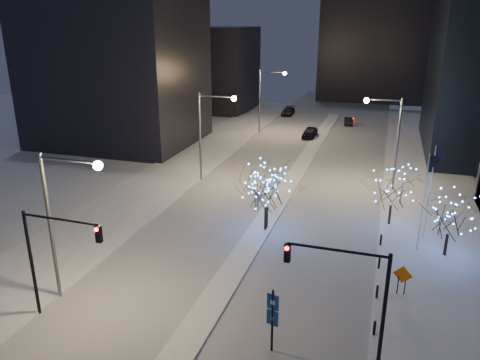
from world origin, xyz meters
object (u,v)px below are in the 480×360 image
at_px(street_lamp_w_near, 62,208).
at_px(holiday_tree_median_near, 266,189).
at_px(street_lamp_east, 389,132).
at_px(car_far, 288,111).
at_px(traffic_signal_west, 51,249).
at_px(street_lamp_w_far, 266,92).
at_px(holiday_tree_median_far, 267,189).
at_px(wayfinding_sign, 273,314).
at_px(holiday_tree_plaza_near, 450,217).
at_px(holiday_tree_plaza_far, 393,189).
at_px(construction_sign, 402,277).
at_px(traffic_signal_east, 354,289).
at_px(car_mid, 348,121).
at_px(street_lamp_w_mid, 209,125).
at_px(car_near, 310,132).

height_order(street_lamp_w_near, holiday_tree_median_near, street_lamp_w_near).
distance_m(street_lamp_east, car_far, 42.21).
xyz_separation_m(street_lamp_w_near, traffic_signal_west, (0.50, -2.00, -1.74)).
bearing_deg(car_far, street_lamp_w_far, -92.96).
height_order(holiday_tree_median_far, wayfinding_sign, holiday_tree_median_far).
distance_m(traffic_signal_west, holiday_tree_plaza_near, 28.28).
bearing_deg(holiday_tree_plaza_far, holiday_tree_median_near, -156.33).
xyz_separation_m(holiday_tree_median_far, holiday_tree_plaza_near, (14.51, -0.74, -0.38)).
height_order(holiday_tree_plaza_near, construction_sign, holiday_tree_plaza_near).
distance_m(street_lamp_w_far, traffic_signal_east, 54.07).
xyz_separation_m(car_mid, construction_sign, (8.37, -53.38, 0.74)).
relative_size(street_lamp_w_mid, holiday_tree_plaza_far, 1.89).
bearing_deg(street_lamp_w_mid, wayfinding_sign, -62.13).
relative_size(street_lamp_w_far, wayfinding_sign, 2.56).
height_order(car_far, holiday_tree_plaza_far, holiday_tree_plaza_far).
bearing_deg(construction_sign, street_lamp_east, 107.11).
relative_size(street_lamp_w_far, car_mid, 2.46).
distance_m(street_lamp_w_far, holiday_tree_plaza_near, 43.56).
bearing_deg(traffic_signal_east, car_mid, 95.22).
xyz_separation_m(car_mid, wayfinding_sign, (1.48, -61.34, 1.73)).
distance_m(street_lamp_w_near, car_near, 49.86).
relative_size(holiday_tree_plaza_near, construction_sign, 2.40).
distance_m(holiday_tree_plaza_near, construction_sign, 7.80).
bearing_deg(car_far, street_lamp_w_near, -91.68).
bearing_deg(holiday_tree_plaza_near, car_far, 114.43).
bearing_deg(holiday_tree_median_far, street_lamp_w_mid, 131.90).
distance_m(holiday_tree_median_near, wayfinding_sign, 15.68).
bearing_deg(car_mid, street_lamp_east, 94.63).
height_order(traffic_signal_east, holiday_tree_median_near, traffic_signal_east).
distance_m(street_lamp_w_mid, holiday_tree_median_far, 14.40).
bearing_deg(street_lamp_w_near, wayfinding_sign, -4.16).
height_order(street_lamp_east, holiday_tree_plaza_near, street_lamp_east).
relative_size(car_near, car_far, 0.94).
height_order(car_far, holiday_tree_plaza_near, holiday_tree_plaza_near).
distance_m(street_lamp_w_near, car_mid, 61.85).
xyz_separation_m(car_far, holiday_tree_plaza_far, (19.27, -46.97, 2.77)).
distance_m(street_lamp_east, construction_sign, 21.70).
bearing_deg(street_lamp_east, car_mid, 101.79).
bearing_deg(traffic_signal_east, holiday_tree_median_near, 119.36).
height_order(car_mid, wayfinding_sign, wayfinding_sign).
bearing_deg(street_lamp_w_far, holiday_tree_plaza_near, -56.55).
height_order(street_lamp_w_near, holiday_tree_median_far, street_lamp_w_near).
bearing_deg(construction_sign, traffic_signal_west, -143.31).
relative_size(holiday_tree_median_near, holiday_tree_median_far, 1.05).
xyz_separation_m(street_lamp_w_mid, traffic_signal_east, (17.88, -26.00, -1.74)).
bearing_deg(traffic_signal_west, car_near, 82.25).
relative_size(traffic_signal_east, holiday_tree_median_far, 1.25).
distance_m(holiday_tree_median_far, holiday_tree_plaza_far, 11.05).
bearing_deg(street_lamp_w_far, wayfinding_sign, -74.91).
xyz_separation_m(holiday_tree_median_near, holiday_tree_median_far, (0.00, 0.49, -0.19)).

